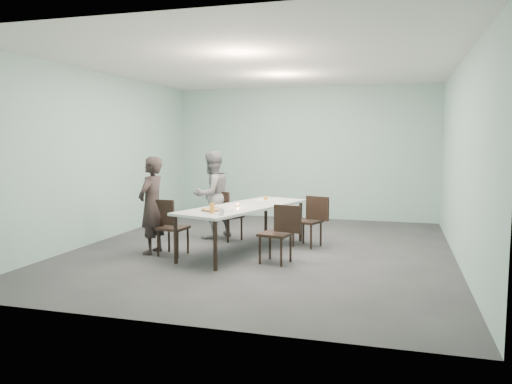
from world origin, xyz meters
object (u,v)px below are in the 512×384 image
(chair_far_right, at_px, (311,218))
(chair_near_left, at_px, (168,223))
(side_plate, at_px, (229,211))
(water_tumbler, at_px, (222,212))
(tealight, at_px, (238,205))
(pizza, at_px, (212,210))
(table, at_px, (244,209))
(diner_near, at_px, (152,205))
(chair_near_right, at_px, (280,230))
(amber_tumbler, at_px, (266,198))
(diner_far, at_px, (212,195))
(beer_glass, at_px, (212,208))
(chair_far_left, at_px, (225,212))

(chair_far_right, bearing_deg, chair_near_left, 49.10)
(chair_far_right, bearing_deg, side_plate, 70.36)
(water_tumbler, height_order, tealight, water_tumbler)
(pizza, bearing_deg, table, 69.33)
(pizza, bearing_deg, diner_near, 170.20)
(chair_near_right, height_order, tealight, chair_near_right)
(chair_near_left, relative_size, amber_tumbler, 10.88)
(diner_far, xyz_separation_m, beer_glass, (0.72, -1.85, 0.02))
(diner_far, xyz_separation_m, side_plate, (0.87, -1.56, -0.05))
(diner_near, distance_m, diner_far, 1.54)
(table, bearing_deg, chair_near_right, -40.02)
(chair_near_right, xyz_separation_m, chair_far_right, (0.24, 1.25, 0.00))
(chair_near_left, bearing_deg, chair_far_left, 75.29)
(pizza, relative_size, side_plate, 1.89)
(chair_far_left, height_order, diner_near, diner_near)
(side_plate, bearing_deg, tealight, 92.95)
(pizza, bearing_deg, chair_near_right, 5.74)
(chair_near_right, bearing_deg, diner_near, 8.86)
(pizza, distance_m, side_plate, 0.25)
(chair_near_left, xyz_separation_m, water_tumbler, (1.09, -0.54, 0.29))
(chair_far_left, distance_m, side_plate, 1.60)
(diner_far, bearing_deg, chair_far_left, 101.84)
(table, height_order, tealight, tealight)
(amber_tumbler, bearing_deg, chair_near_left, -133.73)
(beer_glass, xyz_separation_m, tealight, (0.13, 0.79, -0.05))
(chair_near_right, height_order, water_tumbler, chair_near_right)
(table, relative_size, water_tumbler, 30.56)
(diner_far, height_order, pizza, diner_far)
(diner_near, bearing_deg, chair_far_left, 154.62)
(table, distance_m, water_tumbler, 1.09)
(chair_near_left, bearing_deg, diner_near, -178.18)
(pizza, xyz_separation_m, water_tumbler, (0.28, -0.36, 0.03))
(chair_near_right, xyz_separation_m, pizza, (-1.02, -0.10, 0.27))
(table, distance_m, chair_far_right, 1.19)
(diner_far, xyz_separation_m, amber_tumbler, (1.07, -0.18, -0.01))
(chair_near_left, distance_m, chair_near_right, 1.83)
(chair_near_left, distance_m, beer_glass, 1.02)
(table, bearing_deg, diner_far, 134.66)
(table, distance_m, chair_near_right, 1.00)
(side_plate, bearing_deg, water_tumbler, -84.25)
(chair_near_right, xyz_separation_m, diner_far, (-1.66, 1.55, 0.30))
(tealight, bearing_deg, diner_far, 128.44)
(beer_glass, bearing_deg, diner_near, 161.75)
(chair_far_left, bearing_deg, diner_far, -170.47)
(chair_far_right, distance_m, water_tumbler, 2.00)
(table, relative_size, amber_tumbler, 34.38)
(chair_near_right, height_order, pizza, chair_near_right)
(table, xyz_separation_m, diner_near, (-1.37, -0.54, 0.08))
(chair_far_left, distance_m, tealight, 1.15)
(diner_near, distance_m, pizza, 1.11)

